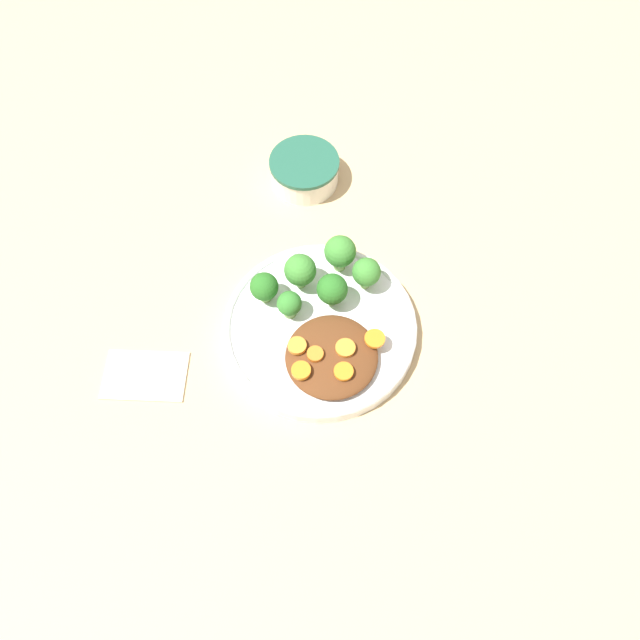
{
  "coord_description": "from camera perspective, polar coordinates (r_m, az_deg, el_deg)",
  "views": [
    {
      "loc": [
        0.16,
        -0.35,
        0.75
      ],
      "look_at": [
        0.0,
        0.0,
        0.03
      ],
      "focal_mm": 35.0,
      "sensor_mm": 36.0,
      "label": 1
    }
  ],
  "objects": [
    {
      "name": "carrot_slice_4",
      "position": [
        0.79,
        5.1,
        -1.57
      ],
      "size": [
        0.03,
        0.03,
        0.0
      ],
      "primitive_type": "cylinder",
      "color": "orange",
      "rests_on": "stew_mound"
    },
    {
      "name": "dip_bowl",
      "position": [
        0.97,
        -1.43,
        13.61
      ],
      "size": [
        0.11,
        0.11,
        0.04
      ],
      "color": "white",
      "rests_on": "ground_plane"
    },
    {
      "name": "napkin",
      "position": [
        0.84,
        -15.72,
        -4.87
      ],
      "size": [
        0.13,
        0.11,
        0.01
      ],
      "rotation": [
        0.0,
        0.0,
        0.38
      ],
      "color": "beige",
      "rests_on": "ground_plane"
    },
    {
      "name": "broccoli_floret_0",
      "position": [
        0.83,
        -1.82,
        4.55
      ],
      "size": [
        0.04,
        0.04,
        0.06
      ],
      "color": "#7FA85B",
      "rests_on": "plate"
    },
    {
      "name": "broccoli_floret_1",
      "position": [
        0.82,
        -5.12,
        3.01
      ],
      "size": [
        0.04,
        0.04,
        0.05
      ],
      "color": "#759E51",
      "rests_on": "plate"
    },
    {
      "name": "carrot_slice_5",
      "position": [
        0.79,
        -2.11,
        -2.37
      ],
      "size": [
        0.02,
        0.02,
        0.01
      ],
      "primitive_type": "cylinder",
      "color": "orange",
      "rests_on": "stew_mound"
    },
    {
      "name": "broccoli_floret_4",
      "position": [
        0.81,
        -2.7,
        1.65
      ],
      "size": [
        0.03,
        0.03,
        0.04
      ],
      "color": "#759E51",
      "rests_on": "plate"
    },
    {
      "name": "carrot_slice_2",
      "position": [
        0.77,
        -1.74,
        -4.64
      ],
      "size": [
        0.02,
        0.02,
        0.01
      ],
      "primitive_type": "cylinder",
      "color": "orange",
      "rests_on": "stew_mound"
    },
    {
      "name": "broccoli_floret_2",
      "position": [
        0.83,
        4.26,
        4.35
      ],
      "size": [
        0.04,
        0.04,
        0.05
      ],
      "color": "#759E51",
      "rests_on": "plate"
    },
    {
      "name": "stew_mound",
      "position": [
        0.79,
        1.07,
        -3.34
      ],
      "size": [
        0.12,
        0.12,
        0.02
      ],
      "primitive_type": "ellipsoid",
      "color": "#5B3319",
      "rests_on": "plate"
    },
    {
      "name": "ground_plane",
      "position": [
        0.84,
        0.0,
        -1.12
      ],
      "size": [
        4.0,
        4.0,
        0.0
      ],
      "primitive_type": "plane",
      "color": "tan"
    },
    {
      "name": "plate",
      "position": [
        0.83,
        0.0,
        -0.71
      ],
      "size": [
        0.26,
        0.26,
        0.02
      ],
      "color": "white",
      "rests_on": "ground_plane"
    },
    {
      "name": "broccoli_floret_3",
      "position": [
        0.84,
        1.85,
        6.22
      ],
      "size": [
        0.04,
        0.04,
        0.06
      ],
      "color": "#759E51",
      "rests_on": "plate"
    },
    {
      "name": "carrot_slice_1",
      "position": [
        0.77,
        2.17,
        -4.72
      ],
      "size": [
        0.02,
        0.02,
        0.0
      ],
      "primitive_type": "cylinder",
      "color": "orange",
      "rests_on": "stew_mound"
    },
    {
      "name": "carrot_slice_3",
      "position": [
        0.78,
        -0.45,
        -3.13
      ],
      "size": [
        0.02,
        0.02,
        0.01
      ],
      "primitive_type": "cylinder",
      "color": "orange",
      "rests_on": "stew_mound"
    },
    {
      "name": "carrot_slice_0",
      "position": [
        0.78,
        2.34,
        -2.57
      ],
      "size": [
        0.03,
        0.03,
        0.01
      ],
      "primitive_type": "cylinder",
      "color": "orange",
      "rests_on": "stew_mound"
    },
    {
      "name": "broccoli_floret_5",
      "position": [
        0.81,
        1.13,
        2.8
      ],
      "size": [
        0.04,
        0.04,
        0.05
      ],
      "color": "#7FA85B",
      "rests_on": "plate"
    }
  ]
}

